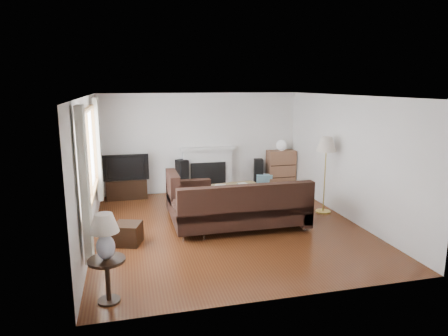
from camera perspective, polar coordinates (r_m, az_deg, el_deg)
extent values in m
cube|color=#552812|center=(7.84, 0.53, -8.34)|extent=(5.10, 5.60, 0.04)
cube|color=white|center=(7.36, 0.57, 10.26)|extent=(5.10, 5.60, 0.04)
cube|color=white|center=(10.14, -3.34, 3.59)|extent=(5.00, 0.04, 2.50)
cube|color=white|center=(4.96, 8.56, -5.35)|extent=(5.00, 0.04, 2.50)
cube|color=white|center=(7.30, -18.82, -0.29)|extent=(0.04, 5.50, 2.50)
cube|color=white|center=(8.47, 17.17, 1.43)|extent=(0.04, 5.50, 2.50)
cube|color=olive|center=(7.04, -18.71, 1.78)|extent=(0.12, 2.74, 1.54)
cube|color=beige|center=(5.58, -19.28, -2.35)|extent=(0.10, 0.35, 2.10)
cube|color=beige|center=(8.56, -17.53, 2.53)|extent=(0.10, 0.35, 2.10)
cube|color=white|center=(10.19, -2.35, -0.22)|extent=(1.40, 0.26, 1.15)
cube|color=black|center=(9.93, -13.72, -2.87)|extent=(0.95, 0.43, 0.48)
imported|color=black|center=(9.81, -13.88, 0.22)|extent=(1.07, 0.14, 0.62)
cube|color=black|center=(10.01, -5.99, -1.30)|extent=(0.32, 0.35, 0.87)
cube|color=black|center=(10.48, 4.93, -0.88)|extent=(0.27, 0.31, 0.80)
cube|color=#8F5E42|center=(10.66, 8.12, -0.19)|extent=(0.73, 0.35, 1.01)
sphere|color=white|center=(10.54, 8.22, 3.23)|extent=(0.28, 0.28, 0.28)
cube|color=black|center=(7.60, 2.46, -5.47)|extent=(2.75, 2.01, 0.89)
cube|color=olive|center=(9.01, 1.30, -4.01)|extent=(1.31, 0.82, 0.48)
cube|color=black|center=(7.16, -13.58, -9.11)|extent=(0.55, 0.55, 0.37)
cube|color=gold|center=(8.72, 14.21, -1.02)|extent=(0.47, 0.47, 1.63)
cube|color=black|center=(5.41, -16.27, -15.16)|extent=(0.46, 0.46, 0.58)
cube|color=silver|center=(5.18, -16.64, -9.41)|extent=(0.36, 0.36, 0.58)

